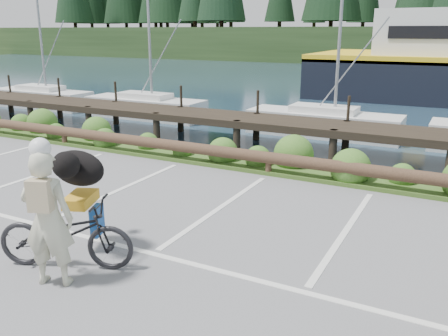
{
  "coord_description": "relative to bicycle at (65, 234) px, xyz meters",
  "views": [
    {
      "loc": [
        4.3,
        -6.15,
        3.55
      ],
      "look_at": [
        0.45,
        1.29,
        1.1
      ],
      "focal_mm": 38.0,
      "sensor_mm": 36.0,
      "label": 1
    }
  ],
  "objects": [
    {
      "name": "harbor_backdrop",
      "position": [
        1.31,
        79.82,
        -0.56
      ],
      "size": [
        170.0,
        160.0,
        30.0
      ],
      "color": "#192C3C",
      "rests_on": "ground"
    },
    {
      "name": "dog",
      "position": [
        -0.25,
        0.63,
        0.85
      ],
      "size": [
        0.83,
        1.12,
        0.58
      ],
      "primitive_type": "ellipsoid",
      "rotation": [
        0.0,
        0.0,
        1.95
      ],
      "color": "black",
      "rests_on": "bicycle"
    },
    {
      "name": "vegetation_strip",
      "position": [
        0.91,
        6.65,
        -0.51
      ],
      "size": [
        34.0,
        1.6,
        0.1
      ],
      "primitive_type": "cube",
      "color": "#3D5B21",
      "rests_on": "ground"
    },
    {
      "name": "ground",
      "position": [
        0.91,
        1.35,
        -0.56
      ],
      "size": [
        72.0,
        72.0,
        0.0
      ],
      "primitive_type": "plane",
      "color": "#5E5E61"
    },
    {
      "name": "cyclist",
      "position": [
        0.18,
        -0.46,
        0.44
      ],
      "size": [
        0.86,
        0.72,
        2.0
      ],
      "primitive_type": "imported",
      "rotation": [
        0.0,
        0.0,
        3.52
      ],
      "color": "beige",
      "rests_on": "ground"
    },
    {
      "name": "log_rail",
      "position": [
        0.91,
        5.95,
        -0.56
      ],
      "size": [
        32.0,
        0.3,
        0.6
      ],
      "primitive_type": null,
      "color": "#443021",
      "rests_on": "ground"
    },
    {
      "name": "bicycle",
      "position": [
        0.0,
        0.0,
        0.0
      ],
      "size": [
        2.24,
        1.47,
        1.11
      ],
      "primitive_type": "imported",
      "rotation": [
        0.0,
        0.0,
        1.95
      ],
      "color": "black",
      "rests_on": "ground"
    }
  ]
}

